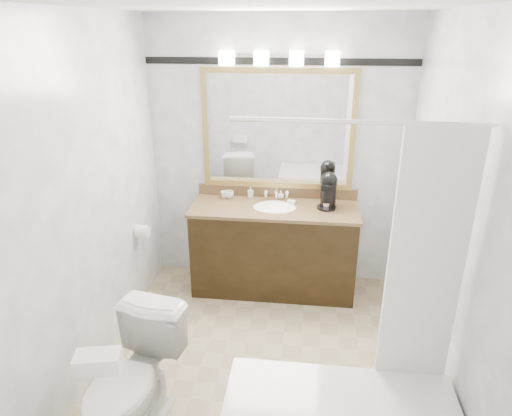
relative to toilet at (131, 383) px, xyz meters
name	(u,v)px	position (x,y,z in m)	size (l,w,h in m)	color
room	(263,208)	(0.71, 0.80, 0.86)	(2.42, 2.62, 2.52)	tan
vanity	(274,247)	(0.71, 1.81, 0.05)	(1.53, 0.58, 0.97)	black
mirror	(278,130)	(0.71, 2.08, 1.11)	(1.40, 0.04, 1.10)	#AB914D
vanity_light_bar	(279,58)	(0.71, 2.03, 1.74)	(1.02, 0.14, 0.12)	silver
accent_stripe	(279,61)	(0.71, 2.09, 1.71)	(2.40, 0.01, 0.06)	black
tp_roll	(142,232)	(-0.43, 1.46, 0.31)	(0.12, 0.12, 0.11)	white
toilet	(131,383)	(0.00, 0.00, 0.00)	(0.44, 0.77, 0.79)	white
tissue_box	(98,362)	(0.00, -0.32, 0.44)	(0.23, 0.12, 0.09)	white
coffee_maker	(328,189)	(1.19, 1.88, 0.62)	(0.17, 0.21, 0.33)	black
cup_left	(229,195)	(0.26, 1.99, 0.49)	(0.09, 0.09, 0.07)	white
cup_right	(224,195)	(0.21, 1.99, 0.49)	(0.07, 0.07, 0.07)	white
soap_bottle_a	(250,192)	(0.46, 2.03, 0.51)	(0.05, 0.05, 0.11)	white
soap_bottle_b	(281,195)	(0.75, 2.03, 0.50)	(0.06, 0.06, 0.08)	white
soap_bar	(292,202)	(0.86, 1.93, 0.47)	(0.08, 0.05, 0.02)	beige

